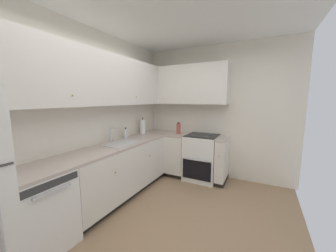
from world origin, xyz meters
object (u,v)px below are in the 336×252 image
(dishwasher, at_px, (37,212))
(oil_bottle, at_px, (179,128))
(paper_towel_roll, at_px, (143,127))
(oven_range, at_px, (202,157))
(soap_bottle, at_px, (126,134))

(dishwasher, xyz_separation_m, oil_bottle, (2.54, -0.49, 0.57))
(paper_towel_roll, bearing_deg, dishwasher, -175.79)
(oven_range, xyz_separation_m, paper_towel_roll, (-0.38, 1.16, 0.58))
(dishwasher, xyz_separation_m, oven_range, (2.56, -1.00, 0.03))
(soap_bottle, xyz_separation_m, oil_bottle, (0.88, -0.67, 0.02))
(oven_range, height_order, paper_towel_roll, paper_towel_roll)
(paper_towel_roll, bearing_deg, oil_bottle, -60.99)
(oven_range, bearing_deg, soap_bottle, 127.28)
(soap_bottle, height_order, paper_towel_roll, paper_towel_roll)
(oven_range, distance_m, oil_bottle, 0.74)
(oven_range, distance_m, paper_towel_roll, 1.35)
(oven_range, bearing_deg, oil_bottle, 92.15)
(dishwasher, distance_m, paper_towel_roll, 2.27)
(oven_range, relative_size, oil_bottle, 4.32)
(dishwasher, xyz_separation_m, paper_towel_roll, (2.18, 0.16, 0.61))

